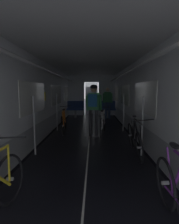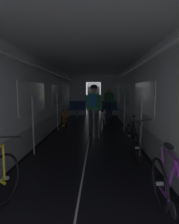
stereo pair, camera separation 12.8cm
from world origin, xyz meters
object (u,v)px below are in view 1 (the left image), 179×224
at_px(bench_seat_far_right, 107,108).
at_px(bicycle_white_in_aisle, 103,124).
at_px(bicycle_black, 135,139).
at_px(bicycle_orange, 64,122).
at_px(person_standing_near_bench, 108,101).
at_px(bench_seat_far_left, 75,108).
at_px(person_cyclist_aisle, 94,105).

bearing_deg(bench_seat_far_right, bicycle_white_in_aisle, -96.28).
bearing_deg(bicycle_black, bicycle_orange, 133.02).
height_order(bench_seat_far_right, bicycle_black, bench_seat_far_right).
height_order(bench_seat_far_right, bicycle_orange, bench_seat_far_right).
distance_m(bicycle_orange, person_standing_near_bench, 3.80).
bearing_deg(bench_seat_far_left, bicycle_black, -70.96).
height_order(bench_seat_far_left, bench_seat_far_right, same).
height_order(bench_seat_far_right, person_standing_near_bench, person_standing_near_bench).
distance_m(bench_seat_far_left, bicycle_orange, 3.63).
xyz_separation_m(bench_seat_far_left, bench_seat_far_right, (1.80, 0.00, 0.00)).
distance_m(bench_seat_far_right, person_cyclist_aisle, 4.32).
xyz_separation_m(bench_seat_far_left, person_standing_near_bench, (1.80, -0.38, 0.41)).
xyz_separation_m(bench_seat_far_right, person_standing_near_bench, (0.00, -0.38, 0.41)).
bearing_deg(bench_seat_far_right, person_standing_near_bench, -89.59).
relative_size(bicycle_black, bicycle_white_in_aisle, 1.01).
xyz_separation_m(bench_seat_far_left, bicycle_white_in_aisle, (1.36, -3.96, -0.18)).
bearing_deg(person_cyclist_aisle, bicycle_orange, 151.55).
xyz_separation_m(bench_seat_far_left, person_cyclist_aisle, (1.03, -4.22, 0.50)).
distance_m(bench_seat_far_left, bench_seat_far_right, 1.80).
xyz_separation_m(person_cyclist_aisle, bicycle_white_in_aisle, (0.33, 0.26, -0.69)).
distance_m(bench_seat_far_left, person_standing_near_bench, 1.89).
distance_m(bench_seat_far_left, bicycle_black, 6.22).
xyz_separation_m(bicycle_white_in_aisle, person_standing_near_bench, (0.44, 3.58, 0.59)).
relative_size(bicycle_orange, bicycle_black, 1.00).
height_order(bicycle_orange, bicycle_white_in_aisle, bicycle_orange).
bearing_deg(person_cyclist_aisle, bicycle_white_in_aisle, 38.64).
height_order(bicycle_black, person_cyclist_aisle, person_cyclist_aisle).
relative_size(bench_seat_far_right, person_cyclist_aisle, 0.57).
xyz_separation_m(bicycle_black, person_standing_near_bench, (-0.23, 5.50, 0.59)).
xyz_separation_m(bicycle_orange, person_standing_near_bench, (1.87, 3.25, 0.59)).
height_order(bench_seat_far_left, person_cyclist_aisle, person_cyclist_aisle).
bearing_deg(bicycle_white_in_aisle, person_cyclist_aisle, -141.36).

